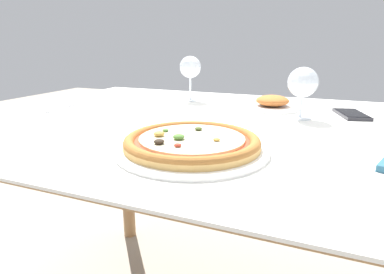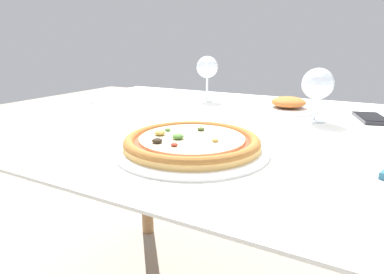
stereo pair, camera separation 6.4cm
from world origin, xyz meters
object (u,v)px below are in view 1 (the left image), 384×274
at_px(wine_glass_far_right, 190,68).
at_px(side_plate, 272,104).
at_px(pizza_plate, 192,143).
at_px(dining_table, 226,149).
at_px(cell_phone, 351,114).
at_px(fork, 65,107).
at_px(wine_glass_far_left, 303,83).

distance_m(wine_glass_far_right, side_plate, 0.34).
bearing_deg(wine_glass_far_right, side_plate, -9.57).
bearing_deg(pizza_plate, dining_table, 91.41).
distance_m(dining_table, cell_phone, 0.40).
height_order(fork, wine_glass_far_right, wine_glass_far_right).
height_order(wine_glass_far_right, cell_phone, wine_glass_far_right).
bearing_deg(dining_table, cell_phone, 33.52).
xyz_separation_m(fork, wine_glass_far_left, (0.76, 0.13, 0.10)).
relative_size(pizza_plate, wine_glass_far_right, 1.86).
height_order(dining_table, cell_phone, cell_phone).
bearing_deg(pizza_plate, fork, 155.56).
distance_m(pizza_plate, fork, 0.63).
bearing_deg(wine_glass_far_left, cell_phone, 33.64).
bearing_deg(cell_phone, pizza_plate, -123.31).
xyz_separation_m(wine_glass_far_left, cell_phone, (0.14, 0.09, -0.10)).
height_order(dining_table, wine_glass_far_right, wine_glass_far_right).
xyz_separation_m(fork, side_plate, (0.66, 0.25, 0.01)).
bearing_deg(cell_phone, fork, -165.84).
xyz_separation_m(dining_table, cell_phone, (0.33, 0.22, 0.09)).
xyz_separation_m(pizza_plate, fork, (-0.58, 0.26, -0.01)).
height_order(wine_glass_far_left, cell_phone, wine_glass_far_left).
relative_size(dining_table, pizza_plate, 4.71).
relative_size(wine_glass_far_left, wine_glass_far_right, 0.89).
xyz_separation_m(cell_phone, side_plate, (-0.24, 0.02, 0.01)).
bearing_deg(wine_glass_far_right, pizza_plate, -67.20).
xyz_separation_m(dining_table, wine_glass_far_left, (0.19, 0.12, 0.18)).
relative_size(cell_phone, side_plate, 0.84).
bearing_deg(fork, wine_glass_far_right, 41.84).
bearing_deg(cell_phone, dining_table, -146.48).
bearing_deg(wine_glass_far_right, dining_table, -51.85).
bearing_deg(wine_glass_far_left, pizza_plate, -114.42).
distance_m(wine_glass_far_left, wine_glass_far_right, 0.45).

